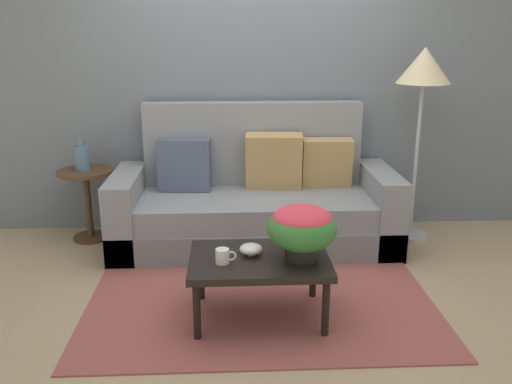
% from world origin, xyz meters
% --- Properties ---
extents(ground_plane, '(14.00, 14.00, 0.00)m').
position_xyz_m(ground_plane, '(0.00, 0.00, 0.00)').
color(ground_plane, tan).
extents(wall_back, '(6.40, 0.12, 2.62)m').
position_xyz_m(wall_back, '(0.00, 1.27, 1.31)').
color(wall_back, slate).
rests_on(wall_back, ground).
extents(area_rug, '(2.26, 1.93, 0.01)m').
position_xyz_m(area_rug, '(0.00, -0.05, 0.01)').
color(area_rug, '#994C47').
rests_on(area_rug, ground).
extents(couch, '(2.29, 0.89, 1.14)m').
position_xyz_m(couch, '(0.01, 0.81, 0.34)').
color(couch, slate).
rests_on(couch, ground).
extents(coffee_table, '(0.85, 0.59, 0.40)m').
position_xyz_m(coffee_table, '(-0.02, -0.45, 0.36)').
color(coffee_table, black).
rests_on(coffee_table, ground).
extents(side_table, '(0.46, 0.46, 0.61)m').
position_xyz_m(side_table, '(-1.40, 0.94, 0.42)').
color(side_table, '#4C331E').
rests_on(side_table, ground).
extents(floor_lamp, '(0.43, 0.43, 1.60)m').
position_xyz_m(floor_lamp, '(1.36, 0.85, 1.36)').
color(floor_lamp, '#B2B2B7').
rests_on(floor_lamp, ground).
extents(potted_plant, '(0.41, 0.41, 0.33)m').
position_xyz_m(potted_plant, '(0.23, -0.48, 0.61)').
color(potted_plant, black).
rests_on(potted_plant, coffee_table).
extents(coffee_mug, '(0.12, 0.08, 0.09)m').
position_xyz_m(coffee_mug, '(-0.24, -0.52, 0.45)').
color(coffee_mug, white).
rests_on(coffee_mug, coffee_table).
extents(snack_bowl, '(0.14, 0.14, 0.07)m').
position_xyz_m(snack_bowl, '(-0.07, -0.41, 0.44)').
color(snack_bowl, silver).
rests_on(snack_bowl, coffee_table).
extents(table_vase, '(0.12, 0.12, 0.27)m').
position_xyz_m(table_vase, '(-1.41, 0.94, 0.72)').
color(table_vase, slate).
rests_on(table_vase, side_table).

